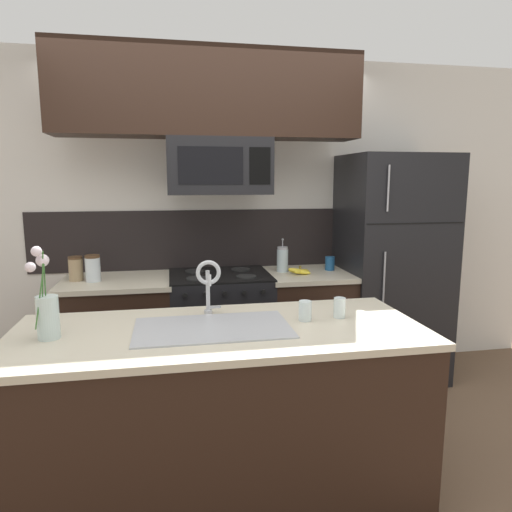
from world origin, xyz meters
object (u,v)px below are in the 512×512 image
coffee_tin (330,263)px  drinking_glass (305,311)px  microwave (219,167)px  banana_bunch (300,271)px  storage_jar_tall (76,269)px  spare_glass (340,308)px  sink_faucet (208,280)px  stove_range (221,332)px  refrigerator (390,268)px  french_press (282,259)px  flower_vase (47,312)px  storage_jar_medium (93,268)px

coffee_tin → drinking_glass: 1.39m
microwave → banana_bunch: 1.01m
storage_jar_tall → spare_glass: storage_jar_tall is taller
sink_faucet → banana_bunch: bearing=50.9°
storage_jar_tall → spare_glass: size_ratio=1.64×
microwave → stove_range: bearing=90.2°
coffee_tin → sink_faucet: (-1.07, -1.08, 0.14)m
sink_faucet → drinking_glass: sink_faucet is taller
stove_range → sink_faucet: sink_faucet is taller
drinking_glass → storage_jar_tall: bearing=137.9°
spare_glass → refrigerator: bearing=53.2°
stove_range → french_press: size_ratio=3.48×
stove_range → flower_vase: flower_vase is taller
storage_jar_tall → refrigerator: bearing=0.0°
drinking_glass → banana_bunch: bearing=75.1°
microwave → spare_glass: microwave is taller
refrigerator → flower_vase: (-2.34, -1.27, 0.12)m
storage_jar_medium → refrigerator: bearing=1.3°
microwave → refrigerator: microwave is taller
stove_range → flower_vase: (-0.93, -1.25, 0.57)m
french_press → coffee_tin: bearing=-1.5°
flower_vase → banana_bunch: bearing=37.6°
storage_jar_medium → flower_vase: flower_vase is taller
microwave → sink_faucet: microwave is taller
coffee_tin → storage_jar_tall: bearing=-179.1°
storage_jar_tall → flower_vase: bearing=-84.8°
microwave → refrigerator: size_ratio=0.41×
stove_range → coffee_tin: 1.03m
drinking_glass → storage_jar_medium: bearing=136.3°
coffee_tin → spare_glass: bearing=-107.5°
flower_vase → coffee_tin: bearing=35.5°
refrigerator → spare_glass: refrigerator is taller
sink_faucet → flower_vase: bearing=-163.8°
storage_jar_tall → french_press: french_press is taller
microwave → sink_faucet: size_ratio=2.43×
flower_vase → storage_jar_tall: bearing=95.2°
banana_bunch → french_press: 0.18m
stove_range → drinking_glass: 1.34m
coffee_tin → flower_vase: 2.24m
stove_range → refrigerator: bearing=0.8°
storage_jar_medium → coffee_tin: storage_jar_medium is taller
stove_range → microwave: size_ratio=1.25×
coffee_tin → banana_bunch: bearing=-158.4°
refrigerator → storage_jar_medium: refrigerator is taller
french_press → sink_faucet: size_ratio=0.87×
stove_range → spare_glass: 1.39m
banana_bunch → drinking_glass: size_ratio=1.81×
storage_jar_tall → french_press: (1.55, 0.04, 0.01)m
refrigerator → flower_vase: size_ratio=4.24×
flower_vase → spare_glass: bearing=2.4°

